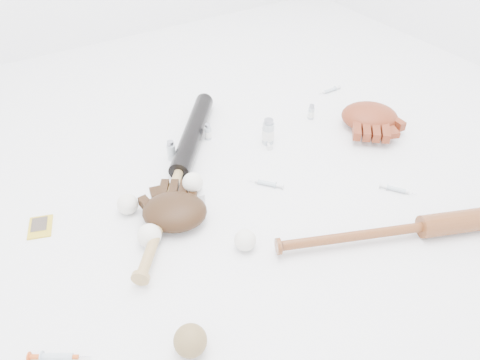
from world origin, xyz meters
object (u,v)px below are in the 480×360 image
pedestal (194,194)px  bat_wood (424,227)px  bat_dark (179,171)px  glove_dark (175,211)px

pedestal → bat_wood: bearing=-45.5°
bat_dark → glove_dark: size_ratio=4.18×
glove_dark → bat_wood: bearing=-3.4°
bat_dark → bat_wood: bearing=-102.3°
bat_dark → glove_dark: glove_dark is taller
bat_dark → bat_wood: 0.81m
bat_dark → bat_wood: bat_dark is taller
bat_dark → glove_dark: bearing=-170.9°
bat_dark → pedestal: size_ratio=15.62×
bat_dark → bat_wood: size_ratio=1.04×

